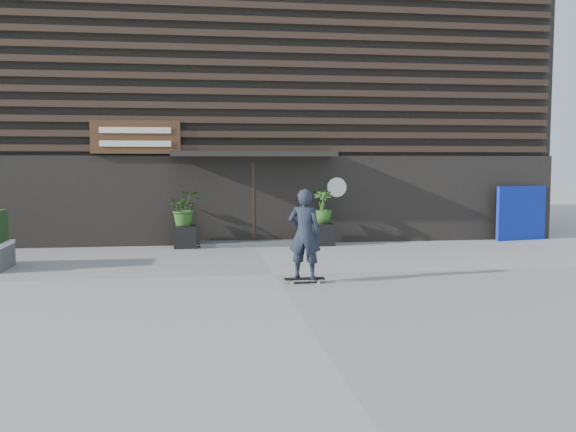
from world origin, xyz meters
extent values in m
plane|color=gray|center=(0.00, 0.00, 0.00)|extent=(80.00, 80.00, 0.00)
cube|color=#4C4C4A|center=(0.00, 4.60, 0.06)|extent=(3.00, 0.80, 0.12)
cube|color=black|center=(-1.90, 4.40, 0.30)|extent=(0.60, 0.60, 0.60)
imported|color=#2D591E|center=(-1.90, 4.40, 1.08)|extent=(0.86, 0.75, 0.96)
cube|color=black|center=(1.90, 4.40, 0.30)|extent=(0.60, 0.60, 0.60)
imported|color=#2D591E|center=(1.90, 4.40, 1.08)|extent=(0.54, 0.54, 0.96)
cube|color=#0C209D|center=(7.98, 4.70, 0.80)|extent=(1.70, 0.49, 1.61)
cube|color=black|center=(0.00, 10.00, 4.00)|extent=(18.00, 10.00, 8.00)
cube|color=black|center=(0.00, 4.94, 1.25)|extent=(18.00, 0.12, 2.50)
cube|color=#38281E|center=(0.00, 4.88, 2.70)|extent=(17.60, 0.08, 0.18)
cube|color=#38281E|center=(0.00, 4.88, 3.09)|extent=(17.60, 0.08, 0.18)
cube|color=#38281E|center=(0.00, 4.88, 3.48)|extent=(17.60, 0.08, 0.18)
cube|color=#38281E|center=(0.00, 4.88, 3.88)|extent=(17.60, 0.08, 0.18)
cube|color=#38281E|center=(0.00, 4.88, 4.27)|extent=(17.60, 0.08, 0.18)
cube|color=#38281E|center=(0.00, 4.88, 4.66)|extent=(17.60, 0.08, 0.18)
cube|color=#38281E|center=(0.00, 4.88, 5.05)|extent=(17.60, 0.08, 0.18)
cube|color=#38281E|center=(0.00, 4.88, 5.45)|extent=(17.60, 0.08, 0.18)
cube|color=#38281E|center=(0.00, 4.88, 5.84)|extent=(17.60, 0.08, 0.18)
cube|color=#38281E|center=(0.00, 4.88, 6.23)|extent=(17.60, 0.08, 0.18)
cube|color=#38281E|center=(0.00, 4.88, 6.62)|extent=(17.60, 0.08, 0.18)
cube|color=black|center=(0.00, 4.50, 2.55)|extent=(4.50, 1.00, 0.15)
cube|color=black|center=(0.00, 5.10, 1.15)|extent=(2.40, 0.30, 2.30)
cube|color=#38281E|center=(0.00, 4.92, 1.15)|extent=(0.06, 0.10, 2.30)
cube|color=#472B19|center=(-3.20, 4.80, 3.00)|extent=(2.40, 0.10, 0.90)
cube|color=beige|center=(-3.20, 4.73, 3.18)|extent=(1.90, 0.02, 0.16)
cube|color=beige|center=(-3.20, 4.73, 2.82)|extent=(1.90, 0.02, 0.16)
cylinder|color=white|center=(2.40, 4.86, 1.60)|extent=(0.56, 0.03, 0.56)
cube|color=black|center=(0.48, -0.98, 0.09)|extent=(0.78, 0.20, 0.02)
cylinder|color=#AFB0AA|center=(0.22, -1.08, 0.03)|extent=(0.06, 0.03, 0.06)
cylinder|color=#AAA9A5|center=(0.22, -0.88, 0.03)|extent=(0.06, 0.03, 0.06)
cylinder|color=beige|center=(0.74, -1.08, 0.03)|extent=(0.06, 0.03, 0.06)
cylinder|color=#A2A19D|center=(0.74, -0.88, 0.03)|extent=(0.06, 0.03, 0.06)
imported|color=#19202E|center=(0.48, -0.98, 0.96)|extent=(0.74, 0.61, 1.73)
camera|label=1|loc=(-1.53, -12.87, 2.36)|focal=39.46mm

